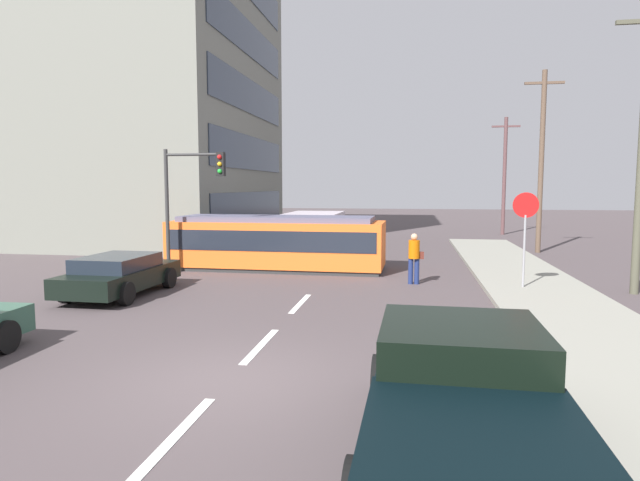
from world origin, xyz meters
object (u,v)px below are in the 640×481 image
Objects in this scene: pedestrian_crossing at (414,256)px; traffic_light_mast at (190,187)px; utility_pole_mid at (541,159)px; parked_sedan_furthest at (260,231)px; parked_sedan_far at (227,241)px; utility_pole_far at (504,174)px; parked_sedan_mid at (120,274)px; city_bus at (313,231)px; pickup_truck_parked at (463,401)px; streetcar_tram at (277,242)px; stop_sign at (525,220)px.

pedestrian_crossing is 8.32m from traffic_light_mast.
parked_sedan_furthest is at bearing 169.48° from utility_pole_mid.
utility_pole_far reaches higher than parked_sedan_far.
city_bus is at bearing 70.41° from parked_sedan_mid.
city_bus is 0.65× the size of utility_pole_far.
pedestrian_crossing is at bearing 92.31° from pickup_truck_parked.
streetcar_tram is 1.87× the size of parked_sedan_far.
traffic_light_mast is 0.59× the size of utility_pole_far.
streetcar_tram is 15.29m from pickup_truck_parked.
pedestrian_crossing is 3.59m from stop_sign.
pedestrian_crossing is at bearing -54.73° from parked_sedan_furthest.
utility_pole_mid is 9.99m from utility_pole_far.
pedestrian_crossing is 9.18m from parked_sedan_mid.
pickup_truck_parked is 32.02m from utility_pole_far.
utility_pole_far reaches higher than parked_sedan_furthest.
parked_sedan_mid is 0.99× the size of parked_sedan_furthest.
streetcar_tram is at bearing 159.63° from stop_sign.
parked_sedan_mid is 0.56× the size of utility_pole_far.
pedestrian_crossing is 0.58× the size of stop_sign.
streetcar_tram is 1.90× the size of parked_sedan_furthest.
streetcar_tram is 10.58m from parked_sedan_furthest.
parked_sedan_far is (-9.12, 18.15, -0.17)m from pickup_truck_parked.
traffic_light_mast reaches higher than pickup_truck_parked.
streetcar_tram is at bearing 155.18° from pedestrian_crossing.
pedestrian_crossing is 0.19× the size of utility_pole_mid.
parked_sedan_far is at bearing -88.90° from parked_sedan_furthest.
parked_sedan_mid is 0.97× the size of parked_sedan_far.
stop_sign is at bearing -45.71° from city_bus.
stop_sign is 10.98m from utility_pole_mid.
utility_pole_far is (10.68, 12.13, 2.94)m from city_bus.
pickup_truck_parked is (0.47, -11.77, -0.15)m from pedestrian_crossing.
pedestrian_crossing is 0.37× the size of traffic_light_mast.
streetcar_tram is at bearing 111.90° from pickup_truck_parked.
parked_sedan_furthest is 11.98m from traffic_light_mast.
stop_sign is 11.40m from traffic_light_mast.
streetcar_tram is 1.64× the size of city_bus.
parked_sedan_mid and parked_sedan_far have the same top height.
pedestrian_crossing is at bearing -106.85° from utility_pole_far.
pickup_truck_parked is 1.16× the size of parked_sedan_furthest.
stop_sign is at bearing -97.45° from utility_pole_far.
parked_sedan_far is at bearing 143.56° from pedestrian_crossing.
city_bus is at bearing 15.80° from parked_sedan_far.
stop_sign reaches higher than parked_sedan_far.
utility_pole_mid reaches higher than traffic_light_mast.
parked_sedan_far is at bearing -167.44° from utility_pole_mid.
pickup_truck_parked is 12.41m from parked_sedan_mid.
city_bus is at bearing -168.64° from utility_pole_mid.
streetcar_tram is 2.87× the size of stop_sign.
stop_sign is at bearing -12.73° from pedestrian_crossing.
utility_pole_far reaches higher than streetcar_tram.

